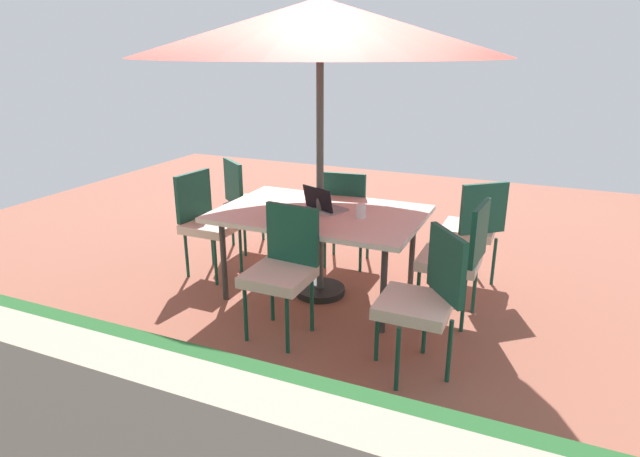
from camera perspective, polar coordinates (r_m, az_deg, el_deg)
ground_plane at (r=4.83m, az=-0.00°, el=-7.00°), size 10.00×10.00×0.02m
hedge_row at (r=2.73m, az=-24.79°, el=-20.23°), size 6.30×0.60×0.90m
dining_table at (r=4.56m, az=-0.00°, el=1.20°), size 1.72×1.16×0.77m
patio_umbrella at (r=4.35m, az=-0.00°, el=20.45°), size 2.89×2.89×2.44m
chair_southwest at (r=5.06m, az=15.90°, el=0.32°), size 0.58×0.58×0.98m
chair_west at (r=4.32m, az=14.41°, el=-2.71°), size 0.48×0.47×0.98m
chair_southeast at (r=5.75m, az=-7.71°, el=3.07°), size 0.58×0.58×0.98m
chair_northwest at (r=3.58m, az=10.94°, el=-7.02°), size 0.58×0.58×0.98m
chair_north at (r=3.99m, az=-3.98°, el=-3.96°), size 0.47×0.48×0.98m
chair_south at (r=5.25m, az=2.75°, el=1.70°), size 0.48×0.49×0.98m
chair_east at (r=5.16m, az=-11.94°, el=1.03°), size 0.49×0.48×0.98m
laptop at (r=4.57m, az=0.40°, el=2.52°), size 0.39×0.35×0.21m
cup at (r=4.38m, az=4.36°, el=1.86°), size 0.08×0.08×0.11m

